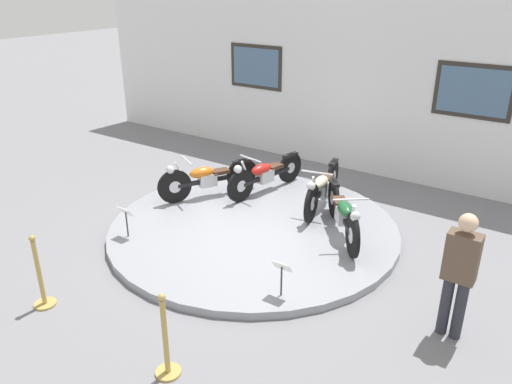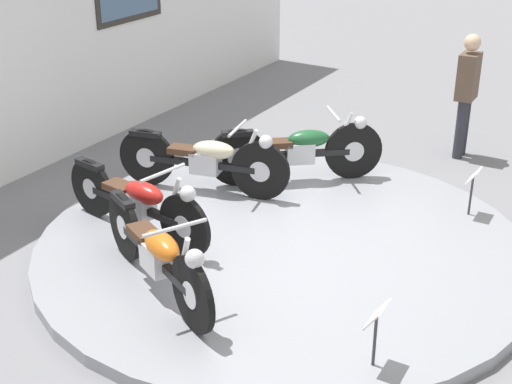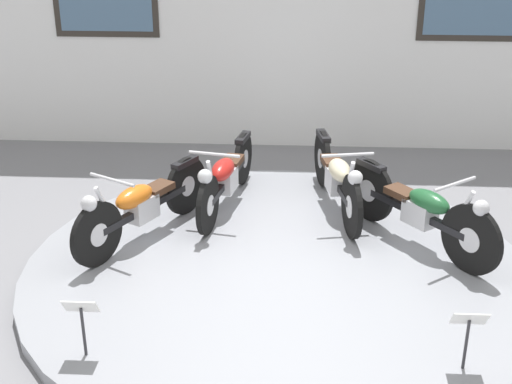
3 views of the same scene
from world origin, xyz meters
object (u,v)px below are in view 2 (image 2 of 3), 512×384
Objects in this scene: visitor_standing at (467,90)px; motorcycle_green at (300,149)px; motorcycle_cream at (205,159)px; info_placard_front_centre at (473,182)px; motorcycle_red at (138,201)px; info_placard_front_left at (376,322)px; motorcycle_orange at (157,253)px.

motorcycle_green is at bearing 146.33° from visitor_standing.
info_placard_front_centre is (0.82, -2.72, -0.03)m from motorcycle_cream.
motorcycle_cream is at bearing 134.56° from motorcycle_green.
motorcycle_cream is 1.21× the size of motorcycle_green.
motorcycle_red is at bearing 158.54° from motorcycle_green.
motorcycle_red is at bearing -179.87° from motorcycle_cream.
info_placard_front_centre is 2.10m from visitor_standing.
motorcycle_cream is 3.87× the size of info_placard_front_left.
visitor_standing is (2.03, -1.35, 0.37)m from motorcycle_green.
motorcycle_green is 2.47m from visitor_standing.
info_placard_front_left is (-0.06, -1.94, -0.02)m from motorcycle_orange.
motorcycle_green reaches higher than motorcycle_red.
motorcycle_red is at bearing 73.17° from info_placard_front_left.
visitor_standing reaches higher than motorcycle_orange.
motorcycle_green is (0.77, -0.78, 0.01)m from motorcycle_cream.
visitor_standing is at bearing -37.31° from motorcycle_cream.
info_placard_front_centre is (2.04, -2.72, -0.01)m from motorcycle_red.
motorcycle_orange is 2.13m from motorcycle_cream.
motorcycle_orange is 2.75m from motorcycle_green.
motorcycle_orange is at bearing -158.30° from motorcycle_cream.
motorcycle_cream is 3.87× the size of info_placard_front_centre.
motorcycle_orange is at bearing -134.30° from motorcycle_red.
motorcycle_red is 3.78× the size of info_placard_front_centre.
visitor_standing reaches higher than motorcycle_cream.
motorcycle_cream is at bearing 53.22° from info_placard_front_left.
motorcycle_green is 3.41m from info_placard_front_left.
visitor_standing reaches higher than info_placard_front_centre.
motorcycle_red is 2.13m from motorcycle_green.
info_placard_front_centre is 0.32× the size of visitor_standing.
info_placard_front_left is at bearing -173.05° from visitor_standing.
info_placard_front_left and info_placard_front_centre have the same top height.
motorcycle_green is (1.98, -0.78, 0.02)m from motorcycle_red.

